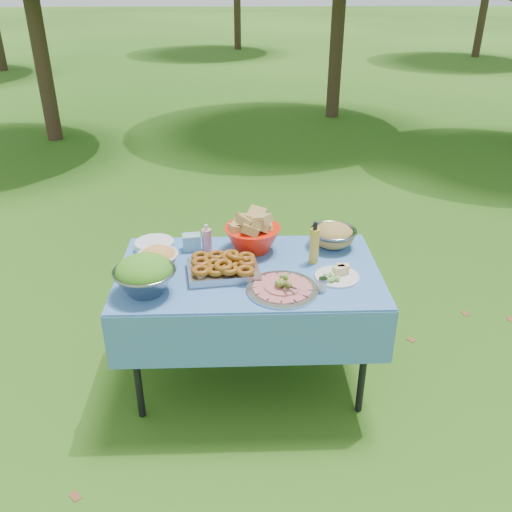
{
  "coord_description": "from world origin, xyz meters",
  "views": [
    {
      "loc": [
        -0.05,
        -2.65,
        2.25
      ],
      "look_at": [
        0.04,
        0.0,
        0.85
      ],
      "focal_mm": 38.0,
      "sensor_mm": 36.0,
      "label": 1
    }
  ],
  "objects_px": {
    "salad_bowl": "(144,275)",
    "bread_bowl": "(253,232)",
    "charcuterie_platter": "(282,283)",
    "oil_bottle": "(314,242)",
    "plate_stack": "(155,246)",
    "pasta_bowl_steel": "(333,235)",
    "picnic_table": "(249,326)"
  },
  "relations": [
    {
      "from": "plate_stack",
      "to": "charcuterie_platter",
      "type": "xyz_separation_m",
      "value": [
        0.73,
        -0.49,
        0.02
      ]
    },
    {
      "from": "plate_stack",
      "to": "bread_bowl",
      "type": "relative_size",
      "value": 0.69
    },
    {
      "from": "salad_bowl",
      "to": "pasta_bowl_steel",
      "type": "distance_m",
      "value": 1.17
    },
    {
      "from": "bread_bowl",
      "to": "oil_bottle",
      "type": "xyz_separation_m",
      "value": [
        0.35,
        -0.17,
        0.01
      ]
    },
    {
      "from": "salad_bowl",
      "to": "bread_bowl",
      "type": "bearing_deg",
      "value": 39.84
    },
    {
      "from": "bread_bowl",
      "to": "oil_bottle",
      "type": "distance_m",
      "value": 0.39
    },
    {
      "from": "picnic_table",
      "to": "bread_bowl",
      "type": "xyz_separation_m",
      "value": [
        0.03,
        0.25,
        0.49
      ]
    },
    {
      "from": "charcuterie_platter",
      "to": "oil_bottle",
      "type": "xyz_separation_m",
      "value": [
        0.2,
        0.31,
        0.08
      ]
    },
    {
      "from": "oil_bottle",
      "to": "bread_bowl",
      "type": "bearing_deg",
      "value": 153.27
    },
    {
      "from": "picnic_table",
      "to": "pasta_bowl_steel",
      "type": "xyz_separation_m",
      "value": [
        0.52,
        0.28,
        0.45
      ]
    },
    {
      "from": "bread_bowl",
      "to": "charcuterie_platter",
      "type": "bearing_deg",
      "value": -73.5
    },
    {
      "from": "picnic_table",
      "to": "salad_bowl",
      "type": "relative_size",
      "value": 4.58
    },
    {
      "from": "picnic_table",
      "to": "charcuterie_platter",
      "type": "xyz_separation_m",
      "value": [
        0.17,
        -0.23,
        0.42
      ]
    },
    {
      "from": "plate_stack",
      "to": "pasta_bowl_steel",
      "type": "bearing_deg",
      "value": 0.93
    },
    {
      "from": "salad_bowl",
      "to": "picnic_table",
      "type": "bearing_deg",
      "value": 22.33
    },
    {
      "from": "oil_bottle",
      "to": "charcuterie_platter",
      "type": "bearing_deg",
      "value": -123.59
    },
    {
      "from": "pasta_bowl_steel",
      "to": "oil_bottle",
      "type": "height_order",
      "value": "oil_bottle"
    },
    {
      "from": "picnic_table",
      "to": "plate_stack",
      "type": "bearing_deg",
      "value": 154.69
    },
    {
      "from": "bread_bowl",
      "to": "pasta_bowl_steel",
      "type": "bearing_deg",
      "value": 3.44
    },
    {
      "from": "salad_bowl",
      "to": "plate_stack",
      "type": "height_order",
      "value": "salad_bowl"
    },
    {
      "from": "oil_bottle",
      "to": "picnic_table",
      "type": "bearing_deg",
      "value": -168.06
    },
    {
      "from": "bread_bowl",
      "to": "pasta_bowl_steel",
      "type": "relative_size",
      "value": 1.21
    },
    {
      "from": "salad_bowl",
      "to": "plate_stack",
      "type": "distance_m",
      "value": 0.49
    },
    {
      "from": "charcuterie_platter",
      "to": "plate_stack",
      "type": "bearing_deg",
      "value": 146.04
    },
    {
      "from": "charcuterie_platter",
      "to": "pasta_bowl_steel",
      "type": "bearing_deg",
      "value": 55.81
    },
    {
      "from": "picnic_table",
      "to": "bread_bowl",
      "type": "bearing_deg",
      "value": 83.64
    },
    {
      "from": "pasta_bowl_steel",
      "to": "charcuterie_platter",
      "type": "height_order",
      "value": "pasta_bowl_steel"
    },
    {
      "from": "plate_stack",
      "to": "oil_bottle",
      "type": "height_order",
      "value": "oil_bottle"
    },
    {
      "from": "salad_bowl",
      "to": "pasta_bowl_steel",
      "type": "xyz_separation_m",
      "value": [
        1.06,
        0.5,
        -0.03
      ]
    },
    {
      "from": "salad_bowl",
      "to": "oil_bottle",
      "type": "height_order",
      "value": "oil_bottle"
    },
    {
      "from": "charcuterie_platter",
      "to": "oil_bottle",
      "type": "bearing_deg",
      "value": 56.41
    },
    {
      "from": "pasta_bowl_steel",
      "to": "oil_bottle",
      "type": "relative_size",
      "value": 1.1
    }
  ]
}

